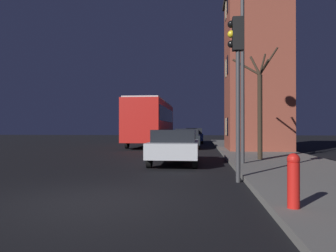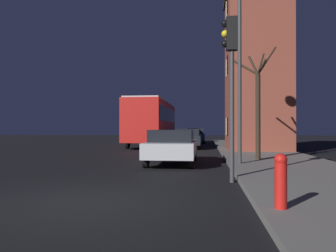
% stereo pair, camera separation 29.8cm
% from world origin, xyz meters
% --- Properties ---
extents(ground_plane, '(120.00, 120.00, 0.00)m').
position_xyz_m(ground_plane, '(0.00, 0.00, 0.00)').
color(ground_plane, black).
extents(brick_building, '(3.83, 4.64, 9.79)m').
position_xyz_m(brick_building, '(5.61, 14.41, 5.06)').
color(brick_building, brown).
rests_on(brick_building, sidewalk).
extents(streetlamp, '(1.23, 0.53, 6.89)m').
position_xyz_m(streetlamp, '(3.27, 6.08, 5.27)').
color(streetlamp, '#38383A').
rests_on(streetlamp, sidewalk).
extents(traffic_light, '(0.43, 0.24, 4.46)m').
position_xyz_m(traffic_light, '(3.14, 2.60, 3.20)').
color(traffic_light, '#38383A').
rests_on(traffic_light, ground).
extents(bare_tree, '(1.80, 1.62, 4.65)m').
position_xyz_m(bare_tree, '(4.64, 7.71, 2.49)').
color(bare_tree, '#2D2319').
rests_on(bare_tree, sidewalk).
extents(bus, '(2.61, 11.17, 3.60)m').
position_xyz_m(bus, '(-1.81, 20.05, 2.14)').
color(bus, red).
rests_on(bus, ground).
extents(car_near_lane, '(1.86, 4.29, 1.40)m').
position_xyz_m(car_near_lane, '(1.14, 6.83, 0.76)').
color(car_near_lane, '#B7BABF').
rests_on(car_near_lane, ground).
extents(car_mid_lane, '(1.78, 4.20, 1.42)m').
position_xyz_m(car_mid_lane, '(1.25, 17.03, 0.75)').
color(car_mid_lane, black).
rests_on(car_mid_lane, ground).
extents(car_far_lane, '(1.70, 4.08, 1.45)m').
position_xyz_m(car_far_lane, '(1.57, 25.28, 0.75)').
color(car_far_lane, navy).
rests_on(car_far_lane, ground).
extents(fire_hydrant, '(0.21, 0.21, 0.91)m').
position_xyz_m(fire_hydrant, '(3.69, -0.81, 0.62)').
color(fire_hydrant, red).
rests_on(fire_hydrant, sidewalk).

